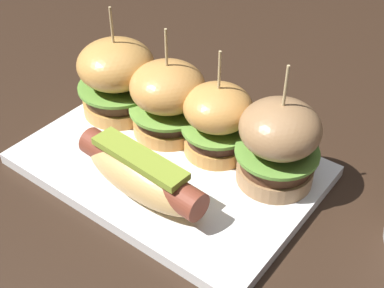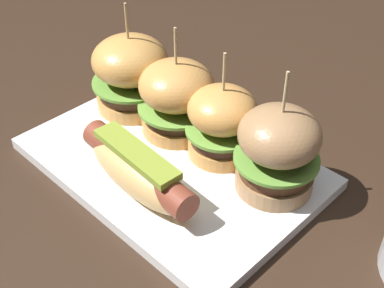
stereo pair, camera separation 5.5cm
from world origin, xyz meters
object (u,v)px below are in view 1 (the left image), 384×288
Objects in this scene: hot_dog at (140,174)px; slider_far_right at (278,143)px; platter_main at (169,165)px; slider_far_left at (117,77)px; slider_center_right at (218,120)px; slider_center_left at (168,99)px.

hot_dog is 0.15m from slider_far_right.
platter_main is 2.02× the size of hot_dog.
slider_far_right is (0.23, 0.00, 0.00)m from slider_far_left.
slider_far_left is at bearing 160.67° from platter_main.
platter_main is 0.08m from slider_center_right.
slider_center_left is 0.96× the size of slider_far_right.
slider_far_right reaches higher than slider_center_left.
slider_center_right is at bearing 78.42° from hot_dog.
slider_far_right reaches higher than hot_dog.
slider_far_left is at bearing -177.09° from slider_center_right.
slider_far_right is at bearing 22.13° from platter_main.
slider_far_left is at bearing 141.72° from hot_dog.
slider_far_left and slider_far_right have the same top height.
platter_main is 0.08m from slider_center_left.
slider_far_right is (0.11, 0.05, 0.06)m from platter_main.
slider_far_right reaches higher than slider_center_right.
slider_center_left is at bearing -177.43° from slider_center_right.
slider_far_right is (0.15, 0.00, 0.00)m from slider_center_left.
hot_dog is at bearing -65.37° from slider_center_left.
slider_far_left is at bearing -176.78° from slider_center_left.
platter_main is 0.07m from hot_dog.
hot_dog reaches higher than platter_main.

